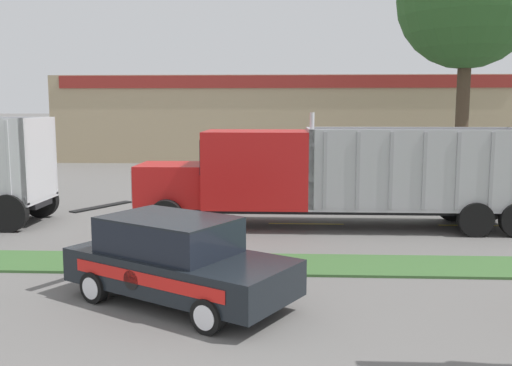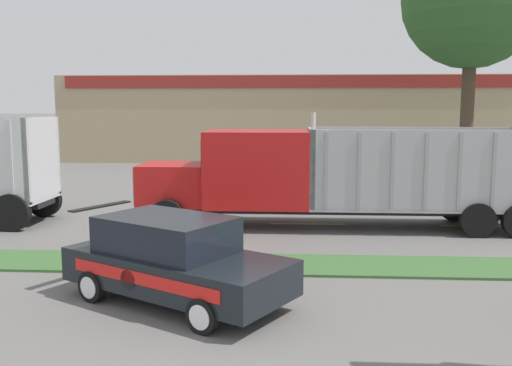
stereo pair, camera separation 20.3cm
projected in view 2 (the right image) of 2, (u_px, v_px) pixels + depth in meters
grass_verge at (204, 263)px, 13.58m from camera, size 120.00×1.78×0.06m
centre_line_4 at (142, 222)px, 18.59m from camera, size 2.40×0.14×0.01m
centre_line_5 at (308, 224)px, 18.26m from camera, size 2.40×0.14×0.01m
centre_line_6 at (480, 226)px, 17.93m from camera, size 2.40×0.14×0.01m
dump_truck_lead at (294, 177)px, 17.70m from camera, size 11.91×2.68×3.57m
rally_car at (174, 259)px, 10.91m from camera, size 4.79×3.91×1.68m
store_building_backdrop at (289, 118)px, 42.90m from camera, size 30.92×12.10×5.78m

